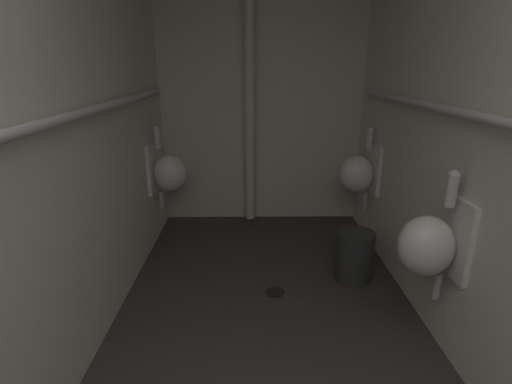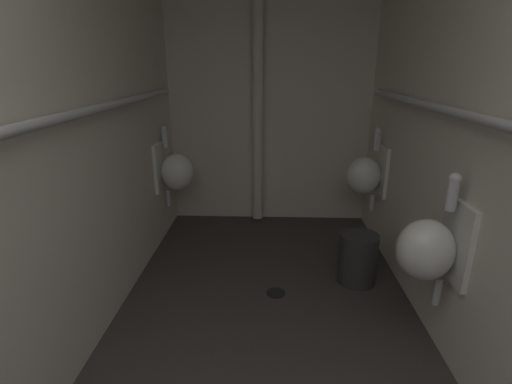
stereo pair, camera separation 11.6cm
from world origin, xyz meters
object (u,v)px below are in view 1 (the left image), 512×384
object	(u,v)px
urinal_right_far	(359,173)
floor_drain	(275,292)
standpipe_back_wall	(250,89)
urinal_right_mid	(430,244)
urinal_left_mid	(168,172)
waste_bin	(354,256)

from	to	relation	value
urinal_right_far	floor_drain	xyz separation A→B (m)	(-0.79, -0.86, -0.66)
floor_drain	standpipe_back_wall	bearing A→B (deg)	97.42
urinal_right_mid	standpipe_back_wall	world-z (taller)	standpipe_back_wall
urinal_right_mid	standpipe_back_wall	xyz separation A→B (m)	(-0.97, 1.92, 0.69)
urinal_left_mid	urinal_right_far	bearing A→B (deg)	-1.89
waste_bin	urinal_left_mid	bearing A→B (deg)	154.67
urinal_right_mid	waste_bin	world-z (taller)	urinal_right_mid
urinal_right_mid	waste_bin	size ratio (longest dim) A/B	1.95
standpipe_back_wall	floor_drain	world-z (taller)	standpipe_back_wall
floor_drain	waste_bin	distance (m)	0.67
standpipe_back_wall	waste_bin	xyz separation A→B (m)	(0.80, -1.18, -1.16)
urinal_right_mid	standpipe_back_wall	distance (m)	2.27
urinal_left_mid	waste_bin	xyz separation A→B (m)	(1.54, -0.73, -0.47)
standpipe_back_wall	waste_bin	world-z (taller)	standpipe_back_wall
urinal_right_far	standpipe_back_wall	bearing A→B (deg)	152.22
waste_bin	urinal_right_mid	bearing A→B (deg)	-76.53
urinal_right_mid	waste_bin	bearing A→B (deg)	103.47
urinal_left_mid	urinal_right_far	size ratio (longest dim) A/B	1.00
urinal_right_mid	urinal_right_far	size ratio (longest dim) A/B	1.00
urinal_right_far	urinal_left_mid	bearing A→B (deg)	178.11
standpipe_back_wall	waste_bin	size ratio (longest dim) A/B	6.86
urinal_right_mid	floor_drain	distance (m)	1.17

